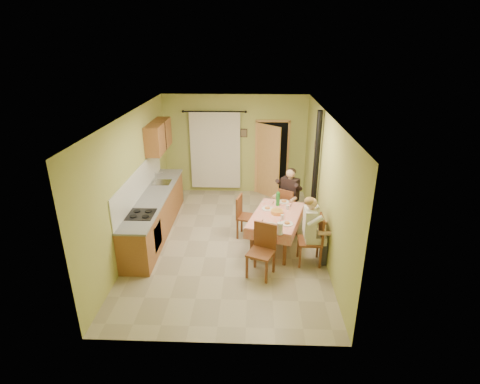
{
  "coord_description": "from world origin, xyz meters",
  "views": [
    {
      "loc": [
        0.52,
        -7.26,
        4.16
      ],
      "look_at": [
        0.25,
        0.1,
        1.15
      ],
      "focal_mm": 28.0,
      "sensor_mm": 36.0,
      "label": 1
    }
  ],
  "objects_px": {
    "chair_near": "(261,261)",
    "stove_flue": "(314,190)",
    "chair_right": "(310,249)",
    "chair_left": "(246,225)",
    "man_right": "(311,223)",
    "chair_far": "(288,214)",
    "man_far": "(289,191)",
    "dining_table": "(276,231)"
  },
  "relations": [
    {
      "from": "chair_far",
      "to": "chair_near",
      "type": "relative_size",
      "value": 0.94
    },
    {
      "from": "chair_right",
      "to": "man_right",
      "type": "height_order",
      "value": "man_right"
    },
    {
      "from": "chair_near",
      "to": "stove_flue",
      "type": "height_order",
      "value": "stove_flue"
    },
    {
      "from": "dining_table",
      "to": "chair_right",
      "type": "xyz_separation_m",
      "value": [
        0.65,
        -0.6,
        -0.09
      ]
    },
    {
      "from": "dining_table",
      "to": "chair_left",
      "type": "height_order",
      "value": "chair_left"
    },
    {
      "from": "man_far",
      "to": "chair_near",
      "type": "bearing_deg",
      "value": -75.59
    },
    {
      "from": "chair_near",
      "to": "chair_right",
      "type": "distance_m",
      "value": 1.08
    },
    {
      "from": "chair_left",
      "to": "stove_flue",
      "type": "height_order",
      "value": "stove_flue"
    },
    {
      "from": "chair_left",
      "to": "man_right",
      "type": "distance_m",
      "value": 1.74
    },
    {
      "from": "man_far",
      "to": "stove_flue",
      "type": "height_order",
      "value": "stove_flue"
    },
    {
      "from": "chair_right",
      "to": "chair_left",
      "type": "height_order",
      "value": "chair_right"
    },
    {
      "from": "chair_far",
      "to": "chair_right",
      "type": "height_order",
      "value": "chair_right"
    },
    {
      "from": "dining_table",
      "to": "stove_flue",
      "type": "relative_size",
      "value": 0.63
    },
    {
      "from": "chair_right",
      "to": "stove_flue",
      "type": "xyz_separation_m",
      "value": [
        0.22,
        1.37,
        0.73
      ]
    },
    {
      "from": "man_right",
      "to": "stove_flue",
      "type": "xyz_separation_m",
      "value": [
        0.24,
        1.37,
        0.15
      ]
    },
    {
      "from": "chair_far",
      "to": "stove_flue",
      "type": "height_order",
      "value": "stove_flue"
    },
    {
      "from": "chair_right",
      "to": "stove_flue",
      "type": "relative_size",
      "value": 0.36
    },
    {
      "from": "chair_far",
      "to": "man_far",
      "type": "relative_size",
      "value": 0.68
    },
    {
      "from": "dining_table",
      "to": "chair_right",
      "type": "relative_size",
      "value": 1.73
    },
    {
      "from": "chair_right",
      "to": "chair_left",
      "type": "distance_m",
      "value": 1.65
    },
    {
      "from": "chair_left",
      "to": "stove_flue",
      "type": "bearing_deg",
      "value": 116.27
    },
    {
      "from": "dining_table",
      "to": "man_far",
      "type": "distance_m",
      "value": 1.21
    },
    {
      "from": "chair_near",
      "to": "dining_table",
      "type": "bearing_deg",
      "value": -84.13
    },
    {
      "from": "chair_near",
      "to": "stove_flue",
      "type": "relative_size",
      "value": 0.36
    },
    {
      "from": "stove_flue",
      "to": "chair_right",
      "type": "bearing_deg",
      "value": -99.31
    },
    {
      "from": "chair_far",
      "to": "chair_right",
      "type": "bearing_deg",
      "value": -47.09
    },
    {
      "from": "chair_left",
      "to": "stove_flue",
      "type": "distance_m",
      "value": 1.71
    },
    {
      "from": "man_far",
      "to": "man_right",
      "type": "relative_size",
      "value": 1.0
    },
    {
      "from": "chair_right",
      "to": "chair_left",
      "type": "xyz_separation_m",
      "value": [
        -1.29,
        1.04,
        -0.0
      ]
    },
    {
      "from": "chair_far",
      "to": "chair_left",
      "type": "relative_size",
      "value": 0.98
    },
    {
      "from": "dining_table",
      "to": "man_far",
      "type": "relative_size",
      "value": 1.27
    },
    {
      "from": "chair_near",
      "to": "stove_flue",
      "type": "bearing_deg",
      "value": -100.42
    },
    {
      "from": "dining_table",
      "to": "chair_right",
      "type": "bearing_deg",
      "value": -26.68
    },
    {
      "from": "chair_left",
      "to": "dining_table",
      "type": "bearing_deg",
      "value": 69.51
    },
    {
      "from": "dining_table",
      "to": "chair_far",
      "type": "relative_size",
      "value": 1.86
    },
    {
      "from": "chair_far",
      "to": "man_right",
      "type": "xyz_separation_m",
      "value": [
        0.29,
        -1.64,
        0.59
      ]
    },
    {
      "from": "chair_far",
      "to": "chair_left",
      "type": "bearing_deg",
      "value": -116.21
    },
    {
      "from": "chair_near",
      "to": "chair_right",
      "type": "height_order",
      "value": "chair_right"
    },
    {
      "from": "chair_near",
      "to": "man_right",
      "type": "bearing_deg",
      "value": -131.54
    },
    {
      "from": "dining_table",
      "to": "chair_right",
      "type": "height_order",
      "value": "chair_right"
    },
    {
      "from": "chair_near",
      "to": "man_far",
      "type": "relative_size",
      "value": 0.73
    },
    {
      "from": "chair_near",
      "to": "chair_left",
      "type": "relative_size",
      "value": 1.05
    }
  ]
}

